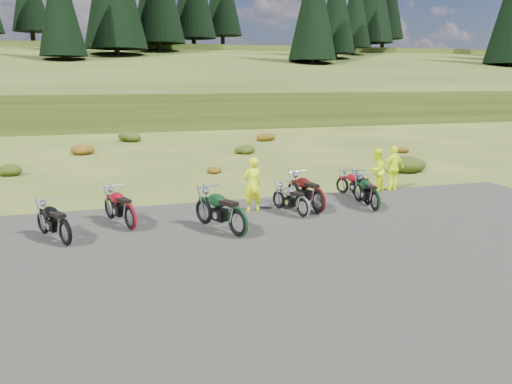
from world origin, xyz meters
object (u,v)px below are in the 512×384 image
object	(u,v)px
motorcycle_0	(66,247)
motorcycle_7	(374,212)
person_middle	(252,185)
motorcycle_3	(303,219)

from	to	relation	value
motorcycle_0	motorcycle_7	bearing A→B (deg)	-113.66
motorcycle_0	person_middle	world-z (taller)	person_middle
motorcycle_3	motorcycle_7	size ratio (longest dim) A/B	0.95
motorcycle_3	motorcycle_0	bearing A→B (deg)	78.85
motorcycle_0	person_middle	bearing A→B (deg)	-99.39
person_middle	motorcycle_0	bearing A→B (deg)	11.11
motorcycle_7	motorcycle_3	bearing A→B (deg)	95.35
motorcycle_3	motorcycle_7	world-z (taller)	motorcycle_7
motorcycle_0	person_middle	distance (m)	5.83
motorcycle_7	person_middle	distance (m)	3.99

